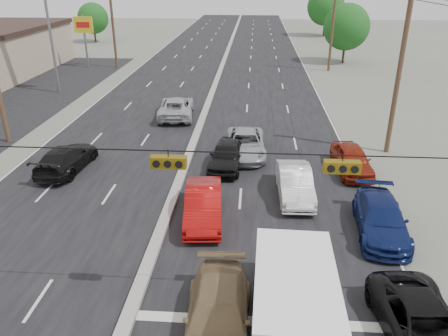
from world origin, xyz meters
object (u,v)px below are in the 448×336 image
(utility_pole_left_c, at_px, (113,23))
(queue_car_b, at_px, (295,183))
(utility_pole_right_b, at_px, (399,72))
(box_truck, at_px, (292,302))
(black_suv, at_px, (424,328))
(utility_pole_right_c, at_px, (333,25))
(tree_left_far, at_px, (93,18))
(oncoming_near, at_px, (67,158))
(tree_right_far, at_px, (326,7))
(oncoming_far, at_px, (176,107))
(tan_sedan, at_px, (218,316))
(queue_car_c, at_px, (245,144))
(red_sedan, at_px, (203,205))
(queue_car_e, at_px, (352,160))
(tree_right_mid, at_px, (346,27))
(queue_car_d, at_px, (381,219))
(pole_sign_far, at_px, (84,29))
(queue_car_a, at_px, (227,155))

(utility_pole_left_c, xyz_separation_m, queue_car_b, (18.63, -31.61, -4.34))
(utility_pole_right_b, distance_m, box_truck, 18.21)
(utility_pole_right_b, xyz_separation_m, black_suv, (-3.22, -16.13, -4.42))
(utility_pole_right_c, bearing_deg, tree_left_far, 149.90)
(utility_pole_right_c, distance_m, oncoming_near, 35.20)
(utility_pole_right_c, relative_size, tree_right_far, 1.23)
(oncoming_far, bearing_deg, black_suv, 111.57)
(box_truck, xyz_separation_m, tan_sedan, (-2.23, 0.22, -0.88))
(queue_car_c, bearing_deg, tan_sedan, -94.19)
(red_sedan, distance_m, queue_car_e, 9.78)
(tree_right_far, bearing_deg, tree_left_far, -165.26)
(utility_pole_left_c, distance_m, queue_car_e, 36.17)
(tree_right_mid, height_order, queue_car_e, tree_right_mid)
(utility_pole_left_c, height_order, utility_pole_right_b, same)
(black_suv, bearing_deg, utility_pole_right_c, 81.05)
(black_suv, bearing_deg, box_truck, 178.24)
(utility_pole_right_c, relative_size, tree_right_mid, 1.40)
(tree_right_far, height_order, queue_car_c, tree_right_far)
(black_suv, bearing_deg, tree_right_mid, 78.46)
(utility_pole_right_c, relative_size, queue_car_e, 2.25)
(queue_car_d, bearing_deg, oncoming_far, 131.28)
(queue_car_b, bearing_deg, black_suv, -73.70)
(tan_sedan, relative_size, queue_car_d, 1.01)
(tree_left_far, xyz_separation_m, tree_right_far, (38.00, 10.00, 1.24))
(pole_sign_far, distance_m, oncoming_near, 30.85)
(box_truck, distance_m, oncoming_far, 23.80)
(utility_pole_left_c, xyz_separation_m, queue_car_a, (14.96, -28.16, -4.34))
(queue_car_b, bearing_deg, tree_right_far, 78.87)
(black_suv, bearing_deg, queue_car_c, 106.65)
(tree_left_far, bearing_deg, utility_pole_right_c, -30.10)
(tan_sedan, relative_size, queue_car_b, 1.08)
(queue_car_e, bearing_deg, queue_car_c, 157.11)
(utility_pole_left_c, xyz_separation_m, queue_car_e, (22.10, -28.30, -4.35))
(queue_car_b, relative_size, oncoming_far, 0.82)
(red_sedan, distance_m, oncoming_near, 9.81)
(utility_pole_left_c, xyz_separation_m, oncoming_near, (5.80, -29.18, -4.38))
(tree_left_far, distance_m, queue_car_a, 54.09)
(box_truck, height_order, oncoming_far, box_truck)
(utility_pole_right_c, bearing_deg, queue_car_e, -95.85)
(tan_sedan, relative_size, queue_car_c, 0.96)
(tan_sedan, distance_m, queue_car_a, 12.96)
(tan_sedan, height_order, queue_car_a, queue_car_a)
(oncoming_near, bearing_deg, queue_car_b, 173.57)
(queue_car_d, xyz_separation_m, oncoming_far, (-11.72, 16.05, 0.06))
(utility_pole_right_c, bearing_deg, queue_car_a, -109.62)
(black_suv, bearing_deg, queue_car_e, 84.10)
(utility_pole_right_c, distance_m, queue_car_d, 35.15)
(tree_right_mid, bearing_deg, queue_car_c, -110.25)
(tree_right_far, bearing_deg, queue_car_c, -102.55)
(oncoming_near, bearing_deg, tree_left_far, -68.43)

